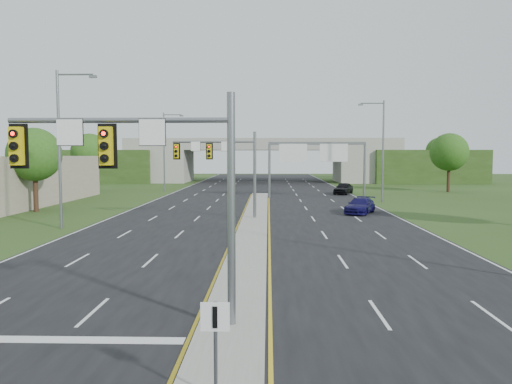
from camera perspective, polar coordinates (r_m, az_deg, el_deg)
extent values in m
plane|color=#2A3F16|center=(15.43, -2.79, -15.42)|extent=(240.00, 240.00, 0.00)
cube|color=black|center=(49.77, 0.17, -1.67)|extent=(24.00, 160.00, 0.02)
cube|color=gray|center=(37.85, -0.23, -3.43)|extent=(2.00, 54.00, 0.16)
cube|color=gold|center=(37.91, -1.97, -3.54)|extent=(0.12, 54.00, 0.01)
cube|color=gold|center=(37.84, 1.52, -3.55)|extent=(0.12, 54.00, 0.01)
cube|color=silver|center=(51.39, -13.10, -1.58)|extent=(0.12, 160.00, 0.01)
cube|color=silver|center=(50.89, 13.58, -1.64)|extent=(0.12, 160.00, 0.01)
cylinder|color=slate|center=(14.62, -2.84, -2.41)|extent=(0.24, 0.24, 7.00)
cylinder|color=slate|center=(15.15, -15.35, 7.91)|extent=(6.50, 0.16, 0.16)
cube|color=gold|center=(14.98, -16.76, 5.05)|extent=(0.35, 0.25, 1.10)
cube|color=gold|center=(15.98, -25.69, 4.75)|extent=(0.35, 0.25, 1.10)
cube|color=black|center=(15.11, -16.60, 5.05)|extent=(0.55, 0.04, 1.30)
cube|color=black|center=(16.10, -25.46, 4.75)|extent=(0.55, 0.04, 1.30)
sphere|color=#FF0C05|center=(14.86, -16.95, 6.40)|extent=(0.20, 0.20, 0.20)
sphere|color=#FF0C05|center=(15.87, -25.94, 6.01)|extent=(0.20, 0.20, 0.20)
cube|color=white|center=(15.51, -20.53, 6.41)|extent=(0.75, 0.04, 0.75)
cube|color=white|center=(14.78, -11.79, 6.70)|extent=(0.75, 0.04, 0.75)
cylinder|color=slate|center=(39.53, -0.14, 1.85)|extent=(0.24, 0.24, 7.00)
cylinder|color=slate|center=(39.73, -4.86, 5.74)|extent=(6.50, 0.16, 0.16)
cube|color=gold|center=(39.51, -5.36, 4.66)|extent=(0.35, 0.25, 1.10)
cube|color=gold|center=(39.90, -9.08, 4.62)|extent=(0.35, 0.25, 1.10)
cube|color=black|center=(39.65, -5.34, 4.65)|extent=(0.55, 0.04, 1.30)
cube|color=black|center=(40.04, -9.05, 4.62)|extent=(0.55, 0.04, 1.30)
sphere|color=#FF0C05|center=(39.38, -5.39, 5.17)|extent=(0.20, 0.20, 0.20)
sphere|color=#FF0C05|center=(39.77, -9.12, 5.12)|extent=(0.20, 0.20, 0.20)
cube|color=white|center=(39.81, -6.93, 5.22)|extent=(0.75, 0.04, 0.75)
cube|color=white|center=(39.53, -3.46, 5.25)|extent=(0.75, 0.04, 0.75)
cylinder|color=slate|center=(10.85, -4.64, -17.97)|extent=(0.08, 0.08, 2.20)
cube|color=white|center=(10.53, -4.70, -14.04)|extent=(0.60, 0.04, 0.60)
cube|color=black|center=(10.50, -4.71, -14.09)|extent=(0.10, 0.02, 0.45)
cylinder|color=slate|center=(59.51, 1.54, 2.49)|extent=(0.28, 0.28, 6.60)
cylinder|color=slate|center=(60.60, 12.30, 2.42)|extent=(0.28, 0.28, 6.60)
cube|color=slate|center=(59.77, 7.00, 5.53)|extent=(11.50, 0.35, 0.35)
cube|color=#0B5319|center=(59.35, 4.26, 4.50)|extent=(3.20, 0.08, 2.00)
cube|color=#0B5319|center=(59.78, 8.87, 4.46)|extent=(3.20, 0.08, 2.00)
cube|color=silver|center=(59.30, 4.26, 4.50)|extent=(3.30, 0.03, 2.10)
cube|color=silver|center=(59.73, 8.88, 4.46)|extent=(3.30, 0.03, 2.10)
cube|color=gray|center=(96.22, -9.42, 2.96)|extent=(6.00, 12.00, 6.00)
cube|color=gray|center=(95.84, 11.00, 2.93)|extent=(6.00, 12.00, 6.00)
cube|color=#2A3F16|center=(99.49, -16.80, 2.87)|extent=(20.00, 14.00, 6.00)
cube|color=#2A3F16|center=(98.83, 18.46, 2.83)|extent=(20.00, 14.00, 6.00)
cube|color=gray|center=(94.50, 0.77, 5.17)|extent=(50.00, 12.00, 1.20)
cube|color=gray|center=(88.72, 0.73, 5.91)|extent=(50.00, 0.40, 0.90)
cube|color=gray|center=(100.32, 0.81, 5.72)|extent=(50.00, 0.40, 0.90)
cylinder|color=slate|center=(37.44, -21.57, 4.47)|extent=(0.20, 0.20, 11.00)
cylinder|color=slate|center=(37.38, -19.99, 12.52)|extent=(2.50, 0.12, 0.12)
cube|color=slate|center=(36.93, -18.13, 12.43)|extent=(0.50, 0.25, 0.18)
cylinder|color=slate|center=(71.00, -10.46, 4.49)|extent=(0.20, 0.20, 11.00)
cylinder|color=slate|center=(70.96, -9.52, 8.71)|extent=(2.50, 0.12, 0.12)
cube|color=slate|center=(70.73, -8.51, 8.61)|extent=(0.50, 0.25, 0.18)
cylinder|color=slate|center=(55.88, 14.31, 4.49)|extent=(0.20, 0.20, 11.00)
cylinder|color=slate|center=(55.88, 13.14, 9.85)|extent=(2.50, 0.12, 0.12)
cube|color=slate|center=(55.63, 11.86, 9.75)|extent=(0.50, 0.25, 0.18)
cylinder|color=#382316|center=(49.33, -23.88, 0.23)|extent=(0.44, 0.44, 4.00)
sphere|color=#254F15|center=(49.23, -23.99, 3.94)|extent=(4.80, 4.80, 4.80)
cylinder|color=#382316|center=(73.94, -18.41, 1.72)|extent=(0.44, 0.44, 4.25)
sphere|color=#254F15|center=(73.87, -18.48, 4.35)|extent=(5.20, 5.20, 5.20)
cylinder|color=#382316|center=(73.88, 21.15, 1.65)|extent=(0.44, 0.44, 4.25)
sphere|color=#254F15|center=(73.82, 21.22, 4.28)|extent=(5.20, 5.20, 5.20)
cylinder|color=#382316|center=(115.35, -18.40, 2.64)|extent=(0.44, 0.44, 4.50)
sphere|color=#254F15|center=(115.31, -18.44, 4.43)|extent=(6.00, 6.00, 6.00)
cylinder|color=#382316|center=(111.39, -11.60, 2.66)|extent=(0.44, 0.44, 4.25)
sphere|color=#254F15|center=(111.35, -11.63, 4.40)|extent=(5.60, 5.60, 5.60)
cylinder|color=#382316|center=(110.92, 13.37, 2.62)|extent=(0.44, 0.44, 4.25)
sphere|color=#254F15|center=(110.88, 13.40, 4.38)|extent=(5.60, 5.60, 5.60)
cylinder|color=#382316|center=(114.63, 20.24, 2.58)|extent=(0.44, 0.44, 4.50)
sphere|color=#254F15|center=(114.59, 20.28, 4.38)|extent=(6.00, 6.00, 6.00)
imported|color=#0F0B47|center=(44.83, 11.82, -1.53)|extent=(3.68, 5.11, 1.37)
imported|color=black|center=(66.06, 9.96, 0.42)|extent=(3.43, 4.84, 1.53)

